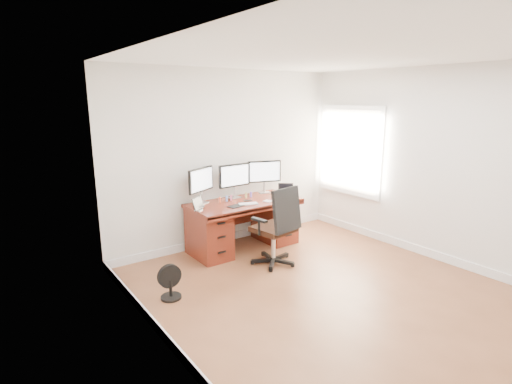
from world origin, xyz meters
TOP-DOWN VIEW (x-y plane):
  - ground at (0.00, 0.00)m, footprint 4.50×4.50m
  - back_wall at (0.00, 2.25)m, footprint 4.00×0.10m
  - right_wall at (2.00, 0.11)m, footprint 0.10×4.50m
  - desk at (0.00, 1.83)m, footprint 1.70×0.80m
  - office_chair at (0.01, 1.04)m, footprint 0.68×0.68m
  - floor_fan at (-1.59, 0.98)m, footprint 0.28×0.24m
  - monitor_left at (-0.58, 2.07)m, footprint 0.51×0.27m
  - monitor_center at (0.00, 2.07)m, footprint 0.55×0.15m
  - monitor_right at (0.58, 2.07)m, footprint 0.53×0.21m
  - tablet_left at (-0.80, 1.75)m, footprint 0.24×0.18m
  - tablet_right at (0.77, 1.75)m, footprint 0.23×0.20m
  - keyboard at (-0.05, 1.62)m, footprint 0.30×0.21m
  - trackpad at (0.28, 1.58)m, footprint 0.15×0.15m
  - drawing_tablet at (-0.27, 1.63)m, footprint 0.25×0.18m
  - phone at (0.05, 1.79)m, footprint 0.14×0.10m
  - figurine_orange at (-0.34, 1.95)m, footprint 0.04×0.04m
  - figurine_blue at (-0.22, 1.95)m, footprint 0.04×0.04m
  - figurine_pink at (-0.14, 1.95)m, footprint 0.04×0.04m
  - figurine_yellow at (0.13, 1.95)m, footprint 0.04×0.04m
  - figurine_purple at (0.22, 1.95)m, footprint 0.04×0.04m

SIDE VIEW (x-z plane):
  - ground at x=0.00m, z-range 0.00..0.00m
  - floor_fan at x=-1.59m, z-range -0.01..0.40m
  - office_chair at x=0.01m, z-range -0.19..0.92m
  - desk at x=0.00m, z-range 0.03..0.78m
  - trackpad at x=0.28m, z-range 0.75..0.76m
  - drawing_tablet at x=-0.27m, z-range 0.75..0.76m
  - phone at x=0.05m, z-range 0.75..0.76m
  - keyboard at x=-0.05m, z-range 0.75..0.76m
  - figurine_orange at x=-0.34m, z-range 0.75..0.84m
  - figurine_blue at x=-0.22m, z-range 0.75..0.84m
  - figurine_pink at x=-0.14m, z-range 0.75..0.84m
  - figurine_yellow at x=0.13m, z-range 0.75..0.84m
  - figurine_purple at x=0.22m, z-range 0.75..0.84m
  - tablet_left at x=-0.80m, z-range 0.74..0.93m
  - tablet_right at x=0.77m, z-range 0.74..0.93m
  - monitor_left at x=-0.58m, z-range 0.82..1.35m
  - monitor_center at x=0.00m, z-range 0.82..1.35m
  - monitor_right at x=0.58m, z-range 0.82..1.35m
  - back_wall at x=0.00m, z-range 0.00..2.70m
  - right_wall at x=2.00m, z-range 0.00..2.70m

